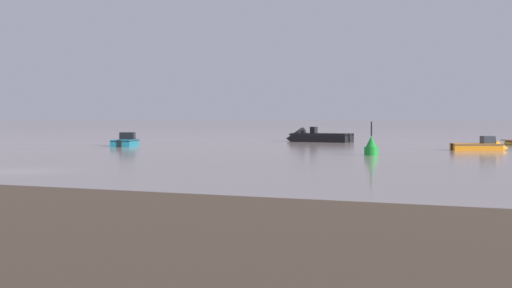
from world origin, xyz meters
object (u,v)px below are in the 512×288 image
at_px(motorboat_moored_0, 312,138).
at_px(motorboat_moored_1, 485,147).
at_px(motorboat_moored_2, 127,143).
at_px(channel_buoy, 371,148).

bearing_deg(motorboat_moored_0, motorboat_moored_1, 148.84).
bearing_deg(motorboat_moored_1, motorboat_moored_2, 162.79).
distance_m(motorboat_moored_1, channel_buoy, 11.32).
bearing_deg(motorboat_moored_2, motorboat_moored_1, -103.78).
xyz_separation_m(motorboat_moored_0, motorboat_moored_2, (-10.56, -15.92, -0.06)).
xyz_separation_m(motorboat_moored_1, channel_buoy, (-5.69, -9.79, 0.23)).
height_order(motorboat_moored_0, channel_buoy, channel_buoy).
relative_size(motorboat_moored_1, channel_buoy, 1.87).
distance_m(motorboat_moored_0, channel_buoy, 25.22).
relative_size(motorboat_moored_2, channel_buoy, 2.03).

